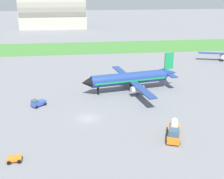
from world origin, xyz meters
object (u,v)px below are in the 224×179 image
object	(u,v)px
fuel_truck_near_gate	(174,131)
airplane_midfield_jet	(131,78)
pushback_tug_by_runway	(38,103)
baggage_cart_midfield	(14,159)

from	to	relation	value
fuel_truck_near_gate	airplane_midfield_jet	bearing A→B (deg)	-152.81
airplane_midfield_jet	pushback_tug_by_runway	bearing A→B (deg)	7.21
fuel_truck_near_gate	baggage_cart_midfield	xyz separation A→B (m)	(-29.75, -4.17, -1.01)
airplane_midfield_jet	pushback_tug_by_runway	world-z (taller)	airplane_midfield_jet
baggage_cart_midfield	pushback_tug_by_runway	world-z (taller)	pushback_tug_by_runway
baggage_cart_midfield	pushback_tug_by_runway	bearing A→B (deg)	82.28
airplane_midfield_jet	pushback_tug_by_runway	size ratio (longest dim) A/B	7.60
baggage_cart_midfield	airplane_midfield_jet	bearing A→B (deg)	45.18
fuel_truck_near_gate	pushback_tug_by_runway	distance (m)	34.64
airplane_midfield_jet	baggage_cart_midfield	world-z (taller)	airplane_midfield_jet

